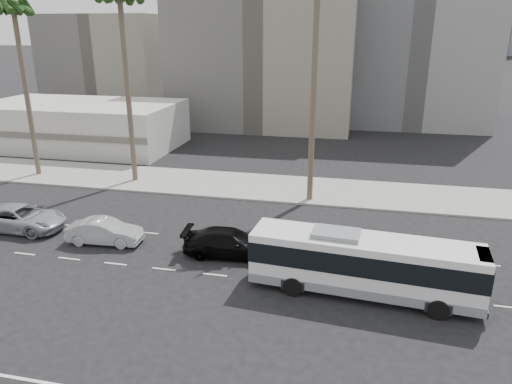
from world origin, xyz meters
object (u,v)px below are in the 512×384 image
(car_a, at_px, (230,243))
(car_b, at_px, (105,232))
(car_c, at_px, (20,218))
(palm_far, at_px, (13,9))
(city_bus, at_px, (364,263))

(car_a, bearing_deg, car_b, 85.39)
(car_a, xyz_separation_m, car_b, (-8.18, -0.05, -0.03))
(car_a, height_order, car_c, car_c)
(palm_far, bearing_deg, car_a, -29.05)
(car_a, xyz_separation_m, palm_far, (-21.80, 12.11, 13.61))
(car_c, xyz_separation_m, palm_far, (-6.99, 11.44, 13.58))
(car_c, bearing_deg, city_bus, -98.72)
(car_a, bearing_deg, city_bus, -114.45)
(car_a, height_order, car_b, car_a)
(city_bus, height_order, car_a, city_bus)
(car_c, relative_size, palm_far, 0.38)
(city_bus, relative_size, car_b, 2.46)
(car_c, bearing_deg, palm_far, 31.31)
(city_bus, xyz_separation_m, car_b, (-15.92, 2.69, -0.95))
(car_a, relative_size, palm_far, 0.35)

